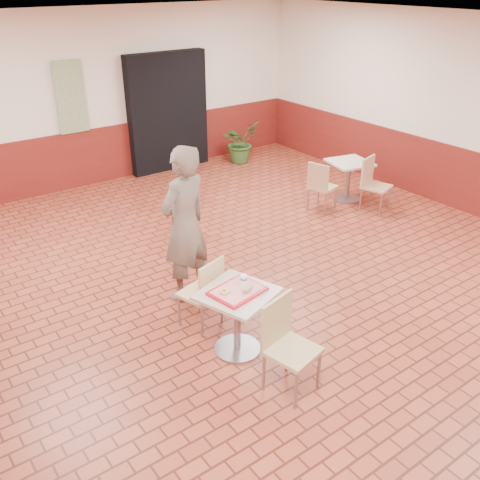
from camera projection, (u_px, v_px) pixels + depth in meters
room_shell at (292, 178)px, 5.78m from camera, size 8.01×10.01×3.01m
wainscot_band at (288, 259)px, 6.23m from camera, size 8.00×10.00×1.00m
corridor_doorway at (168, 113)px, 10.10m from camera, size 1.60×0.22×2.20m
promo_poster at (70, 97)px, 8.97m from camera, size 0.50×0.03×1.20m
main_table at (237, 312)px, 5.32m from camera, size 0.66×0.66×0.70m
chair_main_front at (286, 341)px, 4.84m from camera, size 0.51×0.51×0.92m
chair_main_back at (205, 290)px, 5.70m from camera, size 0.47×0.47×0.83m
customer at (184, 225)px, 6.05m from camera, size 0.77×0.61×1.86m
serving_tray at (237, 291)px, 5.21m from camera, size 0.50×0.39×0.03m
ring_donut at (224, 291)px, 5.15m from camera, size 0.11×0.11×0.03m
long_john_donut at (247, 290)px, 5.17m from camera, size 0.15×0.11×0.04m
paper_cup at (244, 279)px, 5.30m from camera, size 0.07×0.07×0.09m
second_table at (349, 174)px, 8.95m from camera, size 0.64×0.64×0.67m
chair_second_left at (321, 184)px, 8.53m from camera, size 0.46×0.46×0.82m
chair_second_front at (373, 181)px, 8.55m from camera, size 0.50×0.50×0.87m
potted_plant at (240, 142)px, 10.77m from camera, size 0.91×0.84×0.83m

